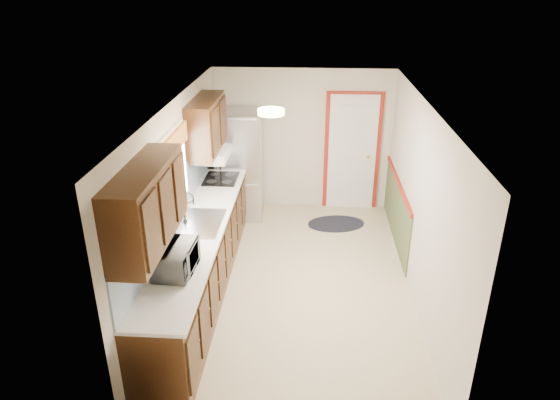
# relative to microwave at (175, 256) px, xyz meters

# --- Properties ---
(room_shell) EXTENTS (3.20, 5.20, 2.52)m
(room_shell) POSITION_rel_microwave_xyz_m (1.20, 1.32, 0.08)
(room_shell) COLOR #C5B28B
(room_shell) RESTS_ON ground
(kitchen_run) EXTENTS (0.63, 4.00, 2.20)m
(kitchen_run) POSITION_rel_microwave_xyz_m (-0.04, 1.03, -0.31)
(kitchen_run) COLOR black
(kitchen_run) RESTS_ON ground
(back_wall_trim) EXTENTS (1.12, 2.30, 2.08)m
(back_wall_trim) POSITION_rel_microwave_xyz_m (2.19, 3.53, -0.24)
(back_wall_trim) COLOR maroon
(back_wall_trim) RESTS_ON ground
(ceiling_fixture) EXTENTS (0.30, 0.30, 0.06)m
(ceiling_fixture) POSITION_rel_microwave_xyz_m (0.90, 1.12, 1.24)
(ceiling_fixture) COLOR #FFD88C
(ceiling_fixture) RESTS_ON room_shell
(microwave) EXTENTS (0.33, 0.56, 0.37)m
(microwave) POSITION_rel_microwave_xyz_m (0.00, 0.00, 0.00)
(microwave) COLOR white
(microwave) RESTS_ON kitchen_run
(refrigerator) EXTENTS (0.78, 0.77, 1.79)m
(refrigerator) POSITION_rel_microwave_xyz_m (0.18, 3.37, -0.23)
(refrigerator) COLOR #B7B7BC
(refrigerator) RESTS_ON ground
(rug) EXTENTS (1.04, 0.77, 0.01)m
(rug) POSITION_rel_microwave_xyz_m (1.80, 3.06, -1.12)
(rug) COLOR black
(rug) RESTS_ON ground
(cooktop) EXTENTS (0.49, 0.59, 0.02)m
(cooktop) POSITION_rel_microwave_xyz_m (0.01, 2.59, -0.17)
(cooktop) COLOR black
(cooktop) RESTS_ON kitchen_run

